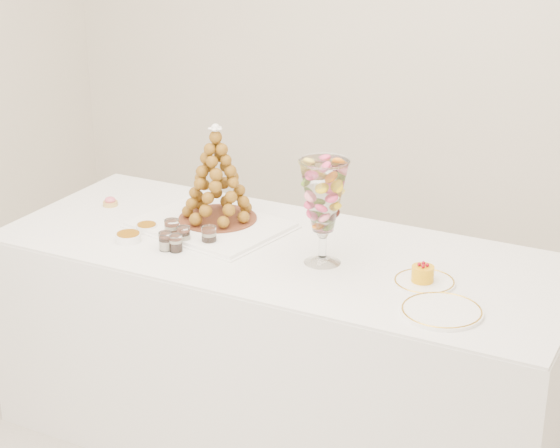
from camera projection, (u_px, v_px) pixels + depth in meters
The scene contains 15 objects.
buffet_table at pixel (282, 345), 3.64m from camera, with size 2.19×0.91×0.82m.
lace_tray at pixel (211, 225), 3.68m from camera, with size 0.55×0.42×0.02m, color white.
macaron_vase at pixel (323, 197), 3.28m from camera, with size 0.17×0.17×0.38m.
cake_plate at pixel (424, 282), 3.20m from camera, with size 0.21×0.21×0.01m, color white.
spare_plate at pixel (442, 311), 2.99m from camera, with size 0.27×0.27×0.01m, color white.
pink_tart at pixel (110, 202), 3.90m from camera, with size 0.06×0.06×0.04m.
verrine_a at pixel (172, 229), 3.56m from camera, with size 0.06×0.06×0.08m, color white.
verrine_b at pixel (184, 235), 3.52m from camera, with size 0.05×0.05×0.07m, color white.
verrine_c at pixel (209, 236), 3.50m from camera, with size 0.06×0.06×0.08m, color white.
verrine_d at pixel (166, 241), 3.46m from camera, with size 0.05×0.05×0.07m, color white.
verrine_e at pixel (176, 243), 3.45m from camera, with size 0.05×0.05×0.07m, color white.
ramekin_back at pixel (147, 228), 3.64m from camera, with size 0.08×0.08×0.03m, color white.
ramekin_front at pixel (128, 238), 3.54m from camera, with size 0.10×0.10×0.03m, color white.
croquembouche at pixel (217, 174), 3.65m from camera, with size 0.32×0.32×0.39m.
mousse_cake at pixel (423, 273), 3.19m from camera, with size 0.08×0.08×0.07m.
Camera 1 is at (1.55, -2.54, 2.19)m, focal length 60.00 mm.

